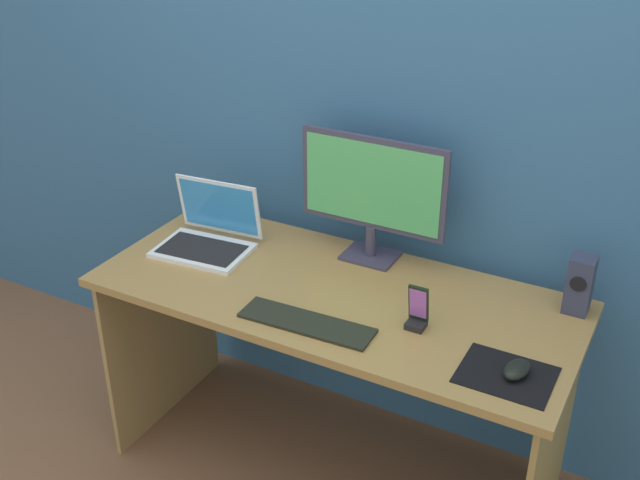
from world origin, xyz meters
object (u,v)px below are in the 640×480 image
(monitor, at_px, (372,191))
(mouse, at_px, (517,370))
(laptop, at_px, (208,236))
(speaker_right, at_px, (580,285))
(keyboard_external, at_px, (307,323))
(phone_in_dock, at_px, (417,313))

(monitor, relative_size, mouse, 5.14)
(monitor, xyz_separation_m, laptop, (-0.53, -0.20, -0.20))
(speaker_right, height_order, laptop, laptop)
(keyboard_external, distance_m, mouse, 0.62)
(speaker_right, relative_size, keyboard_external, 0.45)
(mouse, height_order, phone_in_dock, phone_in_dock)
(mouse, bearing_deg, speaker_right, 91.10)
(phone_in_dock, bearing_deg, keyboard_external, -153.92)
(monitor, relative_size, speaker_right, 2.78)
(monitor, distance_m, mouse, 0.78)
(laptop, xyz_separation_m, phone_in_dock, (0.83, -0.12, 0.00))
(speaker_right, height_order, phone_in_dock, speaker_right)
(laptop, bearing_deg, speaker_right, 9.10)
(laptop, distance_m, keyboard_external, 0.60)
(speaker_right, distance_m, phone_in_dock, 0.50)
(monitor, xyz_separation_m, mouse, (0.62, -0.41, -0.23))
(keyboard_external, relative_size, mouse, 4.12)
(keyboard_external, bearing_deg, speaker_right, 31.22)
(laptop, bearing_deg, monitor, 20.88)
(speaker_right, xyz_separation_m, keyboard_external, (-0.68, -0.45, -0.09))
(mouse, xyz_separation_m, phone_in_dock, (-0.32, 0.09, 0.03))
(keyboard_external, height_order, mouse, mouse)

